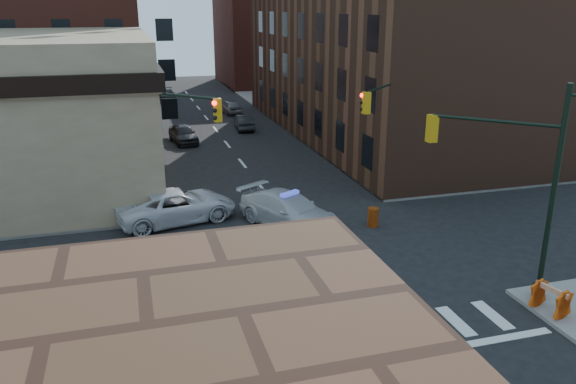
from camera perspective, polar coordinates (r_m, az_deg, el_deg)
ground at (r=25.41m, az=2.65°, el=-6.29°), size 140.00×140.00×0.00m
sidewalk_ne at (r=63.42m, az=13.10°, el=8.31°), size 34.00×54.50×0.15m
commercial_row_ne at (r=49.00m, az=9.01°, el=13.91°), size 14.00×34.00×14.00m
filler_nw at (r=84.33m, az=-22.65°, el=15.22°), size 20.00×18.00×16.00m
filler_ne at (r=82.83m, az=-1.01°, el=15.14°), size 16.00×16.00×12.00m
signal_pole_se at (r=22.04m, az=22.69°, el=1.19°), size 5.40×5.27×8.00m
signal_pole_nw at (r=27.95m, az=-12.30°, el=5.01°), size 3.58×3.67×8.00m
signal_pole_ne at (r=30.94m, az=9.92°, el=6.42°), size 3.67×3.58×8.00m
tree_ne_near at (r=50.65m, az=1.37°, el=10.26°), size 3.00×3.00×4.85m
tree_ne_far at (r=58.27m, az=-1.02°, el=11.32°), size 3.00×3.00×4.85m
police_car at (r=28.20m, az=0.06°, el=-1.87°), size 4.88×6.21×1.68m
pickup at (r=29.38m, az=-11.28°, el=-1.37°), size 6.62×4.14×1.71m
parked_car_wnear at (r=46.62m, az=-10.60°, el=5.82°), size 2.33×4.55×1.48m
parked_car_wfar at (r=54.99m, az=-13.71°, el=7.53°), size 1.74×4.73×1.55m
parked_car_wdeep at (r=68.97m, az=-12.18°, el=9.63°), size 1.86×4.49×1.30m
parked_car_enear at (r=51.15m, az=-4.50°, el=7.10°), size 1.71×4.20×1.36m
parked_car_efar at (r=59.38m, az=-5.91°, el=8.65°), size 2.20×4.35×1.42m
pedestrian_a at (r=29.57m, az=-19.57°, el=-1.81°), size 0.58×0.39×1.57m
pedestrian_b at (r=32.14m, az=-18.83°, el=-0.09°), size 0.98×0.89×1.63m
pedestrian_c at (r=31.93m, az=-19.98°, el=-0.38°), size 0.97×0.87×1.58m
barrel_road at (r=28.61m, az=8.63°, el=-2.54°), size 0.62×0.62×0.97m
barrel_bank at (r=31.06m, az=-11.47°, el=-1.06°), size 0.56×0.56×0.92m
barricade_se_a at (r=22.38m, az=25.12°, el=-9.87°), size 0.97×1.46×1.01m
barricade_nw_a at (r=31.53m, az=-18.20°, el=-1.10°), size 1.20×0.65×0.87m
barricade_nw_b at (r=29.74m, az=-18.58°, el=-2.20°), size 1.40×0.92×0.97m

